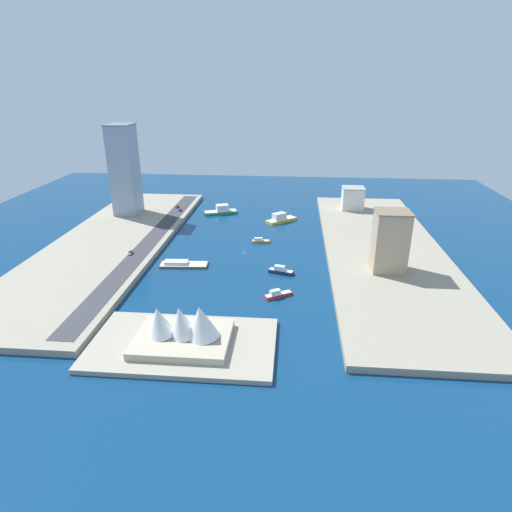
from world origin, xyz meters
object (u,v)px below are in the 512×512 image
(pickup_red, at_px, (177,207))
(ferry_yellow_fast, at_px, (281,219))
(tugboat_red, at_px, (278,294))
(barge_flat_brown, at_px, (182,264))
(water_taxi_orange, at_px, (260,241))
(tower_tall_glass, at_px, (125,170))
(hatchback_blue, at_px, (180,210))
(sedan_silver, at_px, (131,253))
(patrol_launch_navy, at_px, (281,271))
(traffic_light_waterfront, at_px, (173,220))
(ferry_green_doubledeck, at_px, (221,210))
(hotel_broad_white, at_px, (353,198))
(opera_landmark, at_px, (183,329))
(apartment_midrise_tan, at_px, (390,241))

(pickup_red, bearing_deg, ferry_yellow_fast, 166.80)
(tugboat_red, bearing_deg, barge_flat_brown, -30.62)
(barge_flat_brown, relative_size, pickup_red, 6.17)
(water_taxi_orange, height_order, ferry_yellow_fast, ferry_yellow_fast)
(barge_flat_brown, xyz_separation_m, tower_tall_glass, (63.22, -89.80, 34.94))
(hatchback_blue, distance_m, sedan_silver, 90.97)
(hatchback_blue, relative_size, pickup_red, 0.96)
(pickup_red, xyz_separation_m, sedan_silver, (2.08, 99.46, -0.03))
(patrol_launch_navy, bearing_deg, traffic_light_waterfront, -40.62)
(pickup_red, height_order, traffic_light_waterfront, traffic_light_waterfront)
(ferry_green_doubledeck, xyz_separation_m, barge_flat_brown, (5.67, 104.58, -1.33))
(tugboat_red, bearing_deg, patrol_launch_navy, -91.25)
(ferry_green_doubledeck, height_order, hotel_broad_white, hotel_broad_white)
(sedan_silver, bearing_deg, opera_landmark, 121.60)
(tower_tall_glass, xyz_separation_m, apartment_midrise_tan, (-176.60, 92.36, -16.48))
(hotel_broad_white, bearing_deg, ferry_yellow_fast, 27.32)
(ferry_green_doubledeck, height_order, traffic_light_waterfront, traffic_light_waterfront)
(barge_flat_brown, height_order, traffic_light_waterfront, traffic_light_waterfront)
(opera_landmark, bearing_deg, tugboat_red, -127.76)
(sedan_silver, bearing_deg, hotel_broad_white, -142.35)
(apartment_midrise_tan, xyz_separation_m, pickup_red, (143.53, -109.37, -15.46))
(patrol_launch_navy, height_order, traffic_light_waterfront, traffic_light_waterfront)
(hatchback_blue, bearing_deg, ferry_green_doubledeck, -168.22)
(ferry_green_doubledeck, distance_m, patrol_launch_navy, 121.21)
(ferry_green_doubledeck, height_order, patrol_launch_navy, ferry_green_doubledeck)
(ferry_yellow_fast, bearing_deg, barge_flat_brown, 58.68)
(ferry_yellow_fast, bearing_deg, sedan_silver, 43.13)
(tugboat_red, distance_m, sedan_silver, 97.07)
(water_taxi_orange, height_order, tugboat_red, tugboat_red)
(pickup_red, bearing_deg, barge_flat_brown, 105.76)
(traffic_light_waterfront, distance_m, opera_landmark, 145.77)
(ferry_yellow_fast, distance_m, apartment_midrise_tan, 109.54)
(ferry_green_doubledeck, distance_m, ferry_yellow_fast, 50.50)
(sedan_silver, xyz_separation_m, opera_landmark, (-52.92, 86.02, 4.12))
(patrol_launch_navy, distance_m, pickup_red, 141.85)
(opera_landmark, bearing_deg, tower_tall_glass, -63.52)
(tugboat_red, xyz_separation_m, ferry_yellow_fast, (2.86, -120.40, 0.98))
(barge_flat_brown, xyz_separation_m, sedan_silver, (32.23, -7.35, 2.97))
(water_taxi_orange, distance_m, opera_landmark, 122.43)
(ferry_green_doubledeck, relative_size, tugboat_red, 1.90)
(hotel_broad_white, bearing_deg, ferry_green_doubledeck, 6.27)
(hatchback_blue, bearing_deg, ferry_yellow_fast, 172.18)
(tugboat_red, relative_size, traffic_light_waterfront, 2.20)
(barge_flat_brown, height_order, patrol_launch_navy, patrol_launch_navy)
(tugboat_red, distance_m, opera_landmark, 58.01)
(patrol_launch_navy, distance_m, sedan_silver, 89.74)
(apartment_midrise_tan, height_order, opera_landmark, apartment_midrise_tan)
(ferry_green_doubledeck, relative_size, hatchback_blue, 6.23)
(opera_landmark, bearing_deg, ferry_green_doubledeck, -85.31)
(hatchback_blue, distance_m, pickup_red, 9.88)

